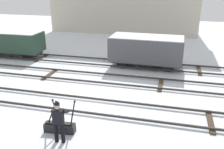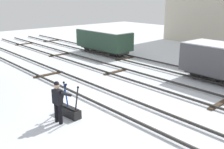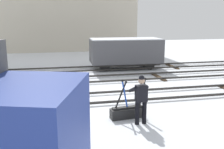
% 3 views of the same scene
% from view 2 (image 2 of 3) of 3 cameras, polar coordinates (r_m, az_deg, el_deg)
% --- Properties ---
extents(ground_plane, '(60.00, 60.00, 0.00)m').
position_cam_2_polar(ground_plane, '(12.14, -0.37, -6.06)').
color(ground_plane, silver).
extents(track_main_line, '(44.00, 1.94, 0.18)m').
position_cam_2_polar(track_main_line, '(12.09, -0.37, -5.57)').
color(track_main_line, '#2D2B28').
rests_on(track_main_line, ground_plane).
extents(track_siding_near, '(44.00, 1.94, 0.18)m').
position_cam_2_polar(track_siding_near, '(14.55, 10.28, -1.99)').
color(track_siding_near, '#2D2B28').
rests_on(track_siding_near, ground_plane).
extents(track_siding_far, '(44.00, 1.94, 0.18)m').
position_cam_2_polar(track_siding_far, '(17.04, 16.88, 0.31)').
color(track_siding_far, '#2D2B28').
rests_on(track_siding_far, ground_plane).
extents(switch_lever_frame, '(1.35, 0.48, 1.44)m').
position_cam_2_polar(switch_lever_frame, '(10.87, -9.53, -7.69)').
color(switch_lever_frame, black).
rests_on(switch_lever_frame, ground_plane).
extents(rail_worker, '(0.58, 0.66, 1.69)m').
position_cam_2_polar(rail_worker, '(10.09, -11.72, -5.44)').
color(rail_worker, black).
rests_on(rail_worker, ground_plane).
extents(freight_car_near_switch, '(5.29, 2.00, 2.02)m').
position_cam_2_polar(freight_car_near_switch, '(22.34, -1.86, 7.56)').
color(freight_car_near_switch, '#2D2B28').
rests_on(freight_car_near_switch, ground_plane).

